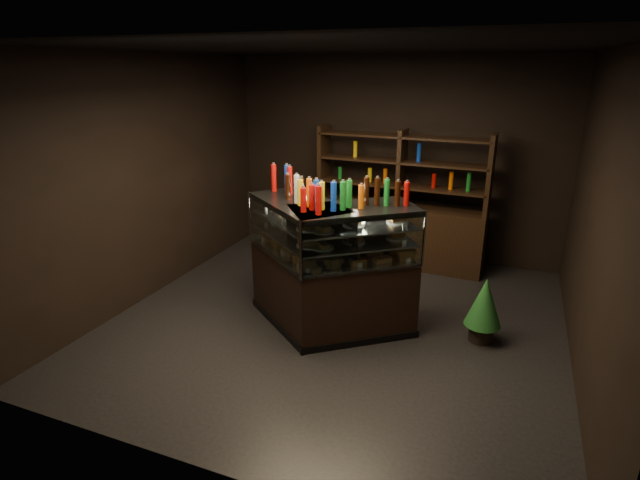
# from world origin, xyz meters

# --- Properties ---
(ground) EXTENTS (5.00, 5.00, 0.00)m
(ground) POSITION_xyz_m (0.00, 0.00, 0.00)
(ground) COLOR black
(ground) RESTS_ON ground
(room_shell) EXTENTS (5.02, 5.02, 3.01)m
(room_shell) POSITION_xyz_m (0.00, 0.00, 1.94)
(room_shell) COLOR black
(room_shell) RESTS_ON ground
(display_case) EXTENTS (2.09, 1.36, 1.46)m
(display_case) POSITION_xyz_m (-0.07, -0.16, 0.49)
(display_case) COLOR black
(display_case) RESTS_ON ground
(food_display) EXTENTS (1.72, 0.89, 0.45)m
(food_display) POSITION_xyz_m (-0.07, -0.16, 1.09)
(food_display) COLOR #B0753F
(food_display) RESTS_ON display_case
(bottles_top) EXTENTS (1.54, 0.75, 0.30)m
(bottles_top) POSITION_xyz_m (-0.07, -0.16, 1.59)
(bottles_top) COLOR #B20C0A
(bottles_top) RESTS_ON display_case
(potted_conifer) EXTENTS (0.39, 0.39, 0.83)m
(potted_conifer) POSITION_xyz_m (1.61, 0.17, 0.47)
(potted_conifer) COLOR black
(potted_conifer) RESTS_ON ground
(back_shelving) EXTENTS (2.50, 0.54, 2.00)m
(back_shelving) POSITION_xyz_m (0.23, 2.05, 0.61)
(back_shelving) COLOR black
(back_shelving) RESTS_ON ground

